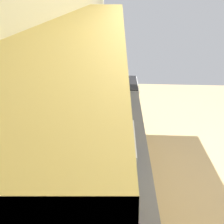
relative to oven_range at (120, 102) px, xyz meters
name	(u,v)px	position (x,y,z in m)	size (l,w,h in m)	color
ground_plane	(199,194)	(-1.62, -1.11, -0.46)	(6.89, 6.89, 0.00)	tan
wall_back	(81,113)	(-1.62, 0.39, 0.87)	(4.42, 0.12, 2.66)	beige
counter_run	(117,206)	(-2.04, 0.02, -0.01)	(3.45, 0.65, 0.89)	#D3BF65
upper_cabinets	(94,78)	(-2.04, 0.17, 1.43)	(2.13, 0.31, 0.61)	#D4BA61
oven_range	(120,102)	(0.00, 0.00, 0.00)	(0.65, 0.67, 1.07)	#B7BABF
microwave	(117,147)	(-1.77, 0.03, 0.58)	(0.50, 0.36, 0.30)	#B7BABF
bowl	(125,103)	(-0.75, -0.08, 0.47)	(0.16, 0.16, 0.07)	#4C8CBF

